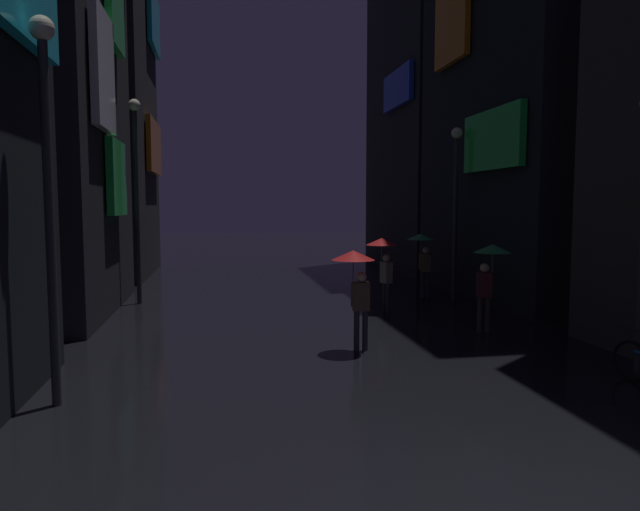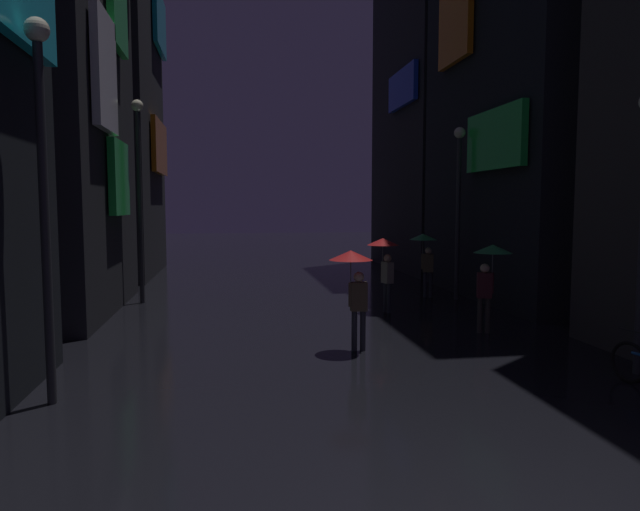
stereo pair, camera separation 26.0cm
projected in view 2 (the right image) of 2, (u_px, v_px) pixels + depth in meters
The scene contains 10 objects.
building_left_mid at pixel (35, 57), 15.64m from camera, with size 4.25×7.36×14.22m.
building_left_far at pixel (105, 89), 24.54m from camera, with size 4.25×7.60×16.14m.
building_right_far at pixel (436, 12), 26.89m from camera, with size 4.25×8.38×24.32m.
pedestrian_midstreet_left_red at pixel (353, 272), 11.78m from camera, with size 0.90×0.90×2.12m.
pedestrian_far_right_red at pixel (384, 254), 16.19m from camera, with size 0.90×0.90×2.12m.
pedestrian_foreground_right_green at pixel (490, 264), 13.52m from camera, with size 0.90×0.90×2.12m.
pedestrian_midstreet_centre_green at pixel (425, 247), 18.80m from camera, with size 0.90×0.90×2.12m.
streetlamp_left_near at pixel (43, 168), 8.46m from camera, with size 0.36×0.36×5.77m.
streetlamp_right_far at pixel (458, 193), 18.26m from camera, with size 0.36×0.36×5.53m.
streetlamp_left_far at pixel (139, 179), 17.52m from camera, with size 0.36×0.36×6.26m.
Camera 2 is at (-2.26, -4.40, 3.03)m, focal length 32.00 mm.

